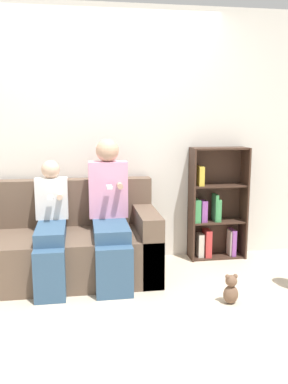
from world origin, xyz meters
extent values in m
plane|color=beige|center=(0.00, 0.00, 0.00)|extent=(14.00, 14.00, 0.00)
cube|color=silver|center=(0.00, 0.96, 1.27)|extent=(10.00, 0.06, 2.55)
cube|color=brown|center=(-0.40, 0.39, 0.21)|extent=(1.85, 0.66, 0.43)
cube|color=brown|center=(-0.40, 0.81, 0.44)|extent=(1.85, 0.17, 0.88)
cube|color=brown|center=(0.43, 0.39, 0.31)|extent=(0.19, 0.66, 0.62)
cube|color=#335170|center=(0.09, 0.00, 0.21)|extent=(0.31, 0.12, 0.43)
cube|color=#335170|center=(0.09, 0.30, 0.48)|extent=(0.31, 0.48, 0.11)
cube|color=#E599BC|center=(0.09, 0.62, 0.80)|extent=(0.36, 0.16, 0.53)
sphere|color=tan|center=(0.09, 0.62, 1.17)|extent=(0.22, 0.22, 0.22)
cylinder|color=tan|center=(0.19, 0.49, 0.85)|extent=(0.05, 0.10, 0.05)
cube|color=white|center=(0.09, 0.44, 0.85)|extent=(0.05, 0.12, 0.02)
cube|color=#335170|center=(-0.44, 0.00, 0.21)|extent=(0.25, 0.12, 0.43)
cube|color=#335170|center=(-0.44, 0.31, 0.48)|extent=(0.25, 0.51, 0.11)
cube|color=white|center=(-0.44, 0.63, 0.73)|extent=(0.30, 0.13, 0.38)
sphere|color=beige|center=(-0.44, 0.63, 1.00)|extent=(0.17, 0.17, 0.17)
cylinder|color=beige|center=(-0.36, 0.52, 0.77)|extent=(0.05, 0.10, 0.05)
cube|color=white|center=(-0.44, 0.47, 0.77)|extent=(0.05, 0.12, 0.02)
cube|color=#3D281E|center=(0.96, 0.80, 0.58)|extent=(0.02, 0.24, 1.17)
cube|color=#3D281E|center=(1.53, 0.80, 0.58)|extent=(0.02, 0.24, 1.17)
cube|color=#3D281E|center=(1.25, 0.91, 0.58)|extent=(0.59, 0.02, 1.17)
cube|color=#3D281E|center=(1.25, 0.80, 0.01)|extent=(0.55, 0.20, 0.02)
cube|color=#3D281E|center=(1.25, 0.80, 0.39)|extent=(0.55, 0.20, 0.02)
cube|color=#3D281E|center=(1.25, 0.80, 0.78)|extent=(0.55, 0.20, 0.02)
cube|color=#3D281E|center=(1.25, 0.80, 1.16)|extent=(0.55, 0.20, 0.02)
cube|color=#934CA3|center=(1.09, 0.80, 0.51)|extent=(0.06, 0.13, 0.22)
cube|color=#C63838|center=(1.14, 0.80, 0.16)|extent=(0.06, 0.16, 0.29)
cube|color=#934CA3|center=(1.42, 0.80, 0.16)|extent=(0.04, 0.16, 0.28)
cube|color=#429956|center=(1.24, 0.80, 0.52)|extent=(0.05, 0.15, 0.23)
cube|color=gold|center=(1.04, 0.80, 0.88)|extent=(0.05, 0.17, 0.20)
cube|color=#429956|center=(1.01, 0.80, 0.52)|extent=(0.06, 0.17, 0.24)
cube|color=beige|center=(1.06, 0.80, 0.14)|extent=(0.06, 0.11, 0.25)
cube|color=#429956|center=(1.21, 0.80, 0.54)|extent=(0.03, 0.15, 0.28)
cube|color=beige|center=(1.40, 0.80, 0.15)|extent=(0.04, 0.12, 0.27)
ellipsoid|color=brown|center=(1.00, -0.27, 0.08)|extent=(0.12, 0.10, 0.15)
sphere|color=brown|center=(1.00, -0.27, 0.19)|extent=(0.09, 0.09, 0.09)
sphere|color=brown|center=(0.96, -0.27, 0.23)|extent=(0.04, 0.04, 0.04)
sphere|color=brown|center=(1.03, -0.27, 0.23)|extent=(0.04, 0.04, 0.04)
camera|label=1|loc=(-0.17, -3.17, 1.47)|focal=38.00mm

